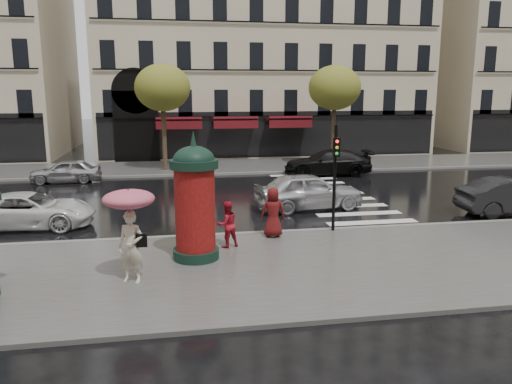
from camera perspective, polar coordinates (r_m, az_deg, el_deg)
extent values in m
plane|color=black|center=(14.67, -2.83, -8.51)|extent=(160.00, 160.00, 0.00)
cube|color=#474744|center=(14.19, -2.58, -8.97)|extent=(90.00, 7.00, 0.12)
cube|color=#474744|center=(33.10, -6.82, 2.82)|extent=(90.00, 6.00, 0.12)
cube|color=slate|center=(17.49, -4.03, -4.96)|extent=(90.00, 0.25, 0.14)
cube|color=slate|center=(30.14, -6.52, 2.00)|extent=(90.00, 0.25, 0.14)
cube|color=silver|center=(25.01, 8.22, -0.16)|extent=(3.60, 11.75, 0.01)
cube|color=#B7A88C|center=(44.63, 0.17, 17.93)|extent=(26.00, 14.00, 20.00)
cylinder|color=#38281C|center=(31.78, -10.46, 6.97)|extent=(0.28, 0.28, 5.20)
ellipsoid|color=#596720|center=(31.69, -10.64, 11.66)|extent=(3.40, 3.40, 2.89)
cylinder|color=#38281C|center=(33.51, 8.84, 7.25)|extent=(0.28, 0.28, 5.20)
ellipsoid|color=#596720|center=(33.42, 8.98, 11.69)|extent=(3.40, 3.40, 2.89)
imported|color=beige|center=(13.33, -14.08, -6.10)|extent=(0.81, 0.67, 1.90)
cylinder|color=black|center=(13.16, -14.22, -3.47)|extent=(0.02, 0.02, 1.20)
ellipsoid|color=#C72574|center=(13.01, -14.35, -0.78)|extent=(1.31, 1.31, 0.46)
cone|color=black|center=(12.96, -14.41, 0.37)|extent=(0.04, 0.04, 0.10)
cube|color=black|center=(13.18, -12.94, -5.38)|extent=(0.28, 0.13, 0.35)
imported|color=#B21527|center=(15.86, -3.33, -3.70)|extent=(0.87, 0.77, 1.48)
imported|color=#571112|center=(16.93, 1.96, -2.32)|extent=(0.86, 0.58, 1.71)
cylinder|color=black|center=(15.07, -6.86, -6.96)|extent=(1.37, 1.37, 0.29)
cylinder|color=maroon|center=(14.69, -6.98, -1.89)|extent=(1.17, 1.17, 2.44)
cylinder|color=black|center=(14.45, -7.11, 3.21)|extent=(1.41, 1.41, 0.24)
ellipsoid|color=black|center=(14.43, -7.12, 3.59)|extent=(1.21, 1.21, 0.85)
cone|color=black|center=(14.36, -7.18, 6.10)|extent=(0.20, 0.20, 0.44)
cylinder|color=black|center=(17.68, 8.96, 1.52)|extent=(0.11, 0.11, 3.75)
cube|color=black|center=(17.32, 9.19, 5.07)|extent=(0.26, 0.20, 0.66)
imported|color=silver|center=(21.51, 5.98, 0.13)|extent=(4.87, 2.42, 1.59)
imported|color=white|center=(20.35, -24.51, -1.93)|extent=(4.82, 2.42, 1.31)
imported|color=black|center=(30.47, 8.20, 3.37)|extent=(5.45, 2.75, 1.52)
imported|color=#AAAAAF|center=(29.59, -20.92, 2.26)|extent=(3.82, 1.60, 1.29)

